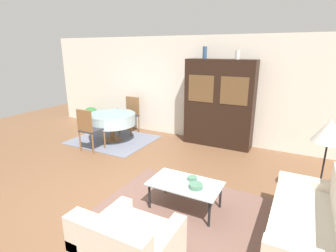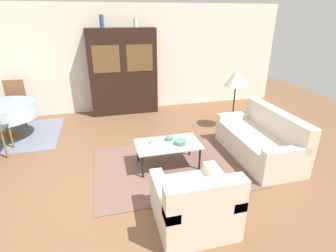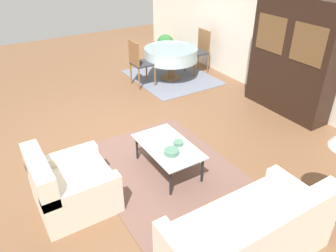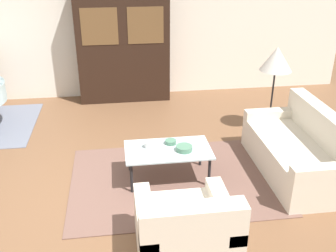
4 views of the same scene
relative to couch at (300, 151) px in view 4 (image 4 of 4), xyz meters
The scene contains 11 objects.
ground_plane 2.78m from the couch, behind, with size 14.00×14.00×0.00m, color brown.
wall_back 4.42m from the couch, 129.65° to the left, with size 10.00×0.06×2.70m.
area_rug 1.68m from the couch, behind, with size 2.63×1.91×0.01m.
couch is the anchor object (origin of this frame).
armchair 2.20m from the couch, 142.59° to the right, with size 0.91×0.92×0.83m.
coffee_table 1.73m from the couch, behind, with size 1.08×0.63×0.42m.
display_cabinet 3.79m from the couch, 125.31° to the left, with size 1.68×0.46×2.14m.
floor_lamp 1.55m from the couch, 85.53° to the left, with size 0.49×0.49×1.37m.
cup 1.97m from the couch, behind, with size 0.10×0.10×0.09m.
bowl 1.54m from the couch, behind, with size 0.21×0.21×0.06m.
bowl_small 1.69m from the couch, behind, with size 0.14×0.14×0.05m.
Camera 4 is at (0.42, -3.89, 2.79)m, focal length 42.00 mm.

